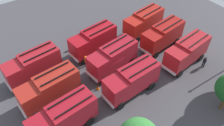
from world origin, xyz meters
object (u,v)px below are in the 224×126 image
object	(u,v)px
fire_truck_1	(93,40)
fire_truck_7	(132,80)
fire_truck_2	(33,65)
firefighter_3	(204,62)
firefighter_2	(50,56)
fire_truck_8	(64,117)
fire_truck_3	(163,35)
fire_truck_6	(187,51)
traffic_cone_0	(98,88)
fire_truck_0	(144,21)
fire_truck_4	(113,57)
fire_truck_5	(49,88)
traffic_cone_1	(90,41)
traffic_cone_2	(152,37)
firefighter_0	(86,61)
firefighter_1	(77,43)

from	to	relation	value
fire_truck_1	fire_truck_7	size ratio (longest dim) A/B	1.02
fire_truck_2	firefighter_3	size ratio (longest dim) A/B	4.36
fire_truck_7	firefighter_2	size ratio (longest dim) A/B	4.24
fire_truck_2	fire_truck_8	xyz separation A→B (m)	(0.10, 9.20, 0.00)
fire_truck_3	fire_truck_6	size ratio (longest dim) A/B	1.00
fire_truck_1	fire_truck_3	bearing A→B (deg)	145.44
fire_truck_6	traffic_cone_0	world-z (taller)	fire_truck_6
fire_truck_0	fire_truck_4	size ratio (longest dim) A/B	1.00
fire_truck_4	fire_truck_5	distance (m)	9.00
fire_truck_5	fire_truck_6	size ratio (longest dim) A/B	1.00
traffic_cone_1	fire_truck_3	bearing A→B (deg)	141.26
fire_truck_2	firefighter_3	bearing A→B (deg)	144.48
fire_truck_5	traffic_cone_2	xyz separation A→B (m)	(-18.01, -2.21, -1.82)
firefighter_0	traffic_cone_1	xyz separation A→B (m)	(-3.01, -4.23, -0.62)
fire_truck_7	firefighter_3	distance (m)	11.32
fire_truck_4	traffic_cone_1	distance (m)	7.00
fire_truck_1	fire_truck_4	world-z (taller)	same
fire_truck_3	firefighter_1	distance (m)	12.92
fire_truck_7	firefighter_0	distance (m)	7.60
fire_truck_1	fire_truck_8	world-z (taller)	same
fire_truck_0	traffic_cone_1	distance (m)	9.15
fire_truck_3	traffic_cone_2	size ratio (longest dim) A/B	11.07
firefighter_3	fire_truck_6	bearing A→B (deg)	-66.92
fire_truck_8	firefighter_0	size ratio (longest dim) A/B	4.26
firefighter_2	traffic_cone_2	world-z (taller)	firefighter_2
fire_truck_3	fire_truck_6	world-z (taller)	same
firefighter_3	fire_truck_3	bearing A→B (deg)	-91.19
firefighter_1	firefighter_3	distance (m)	18.50
fire_truck_6	firefighter_3	size ratio (longest dim) A/B	4.37
fire_truck_2	firefighter_0	distance (m)	6.88
fire_truck_3	traffic_cone_0	world-z (taller)	fire_truck_3
firefighter_2	traffic_cone_2	size ratio (longest dim) A/B	2.57
fire_truck_3	firefighter_0	xyz separation A→B (m)	(11.60, -2.66, -1.18)
fire_truck_5	fire_truck_8	world-z (taller)	same
fire_truck_3	firefighter_3	xyz separation A→B (m)	(-1.75, 6.62, -1.20)
fire_truck_0	fire_truck_8	distance (m)	20.32
fire_truck_2	firefighter_2	distance (m)	3.61
fire_truck_2	fire_truck_5	world-z (taller)	same
fire_truck_3	fire_truck_8	bearing A→B (deg)	7.03
fire_truck_8	firefighter_2	size ratio (longest dim) A/B	4.28
firefighter_1	fire_truck_2	bearing A→B (deg)	-140.96
fire_truck_5	firefighter_1	xyz separation A→B (m)	(-7.07, -7.09, -1.25)
fire_truck_1	fire_truck_5	size ratio (longest dim) A/B	1.01
fire_truck_2	fire_truck_1	bearing A→B (deg)	174.62
fire_truck_4	fire_truck_6	distance (m)	10.14
fire_truck_0	firefighter_2	xyz separation A→B (m)	(15.26, -2.08, -1.18)
fire_truck_2	fire_truck_8	distance (m)	9.20
fire_truck_8	firefighter_3	xyz separation A→B (m)	(-19.96, 2.00, -1.20)
fire_truck_5	fire_truck_7	world-z (taller)	same
firefighter_1	traffic_cone_2	bearing A→B (deg)	-3.07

